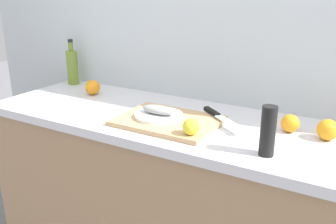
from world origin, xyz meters
The scene contains 12 objects.
back_wall centered at (0.00, 0.33, 1.25)m, with size 3.20×0.05×2.50m, color silver.
kitchen_counter centered at (0.00, 0.00, 0.45)m, with size 2.00×0.60×0.90m.
cutting_board centered at (-0.09, -0.07, 0.91)m, with size 0.42×0.31×0.02m, color tan.
white_plate centered at (-0.14, -0.07, 0.93)m, with size 0.21×0.21×0.01m, color white.
fish_fillet centered at (-0.14, -0.07, 0.95)m, with size 0.15×0.07×0.04m, color #999E99.
chef_knife centered at (0.08, 0.05, 0.93)m, with size 0.25×0.20×0.02m.
lemon_0 centered at (0.07, -0.18, 0.95)m, with size 0.06×0.06×0.06m, color yellow.
olive_oil_bottle centered at (-0.91, 0.22, 1.01)m, with size 0.06×0.06×0.26m.
orange_0 centered at (-0.66, 0.10, 0.94)m, with size 0.08×0.08×0.08m, color orange.
orange_1 centered at (0.37, 0.08, 0.94)m, with size 0.07×0.07×0.07m, color orange.
orange_2 centered at (0.51, 0.07, 0.94)m, with size 0.08×0.08×0.08m, color orange.
pepper_mill centered at (0.35, -0.17, 0.99)m, with size 0.05×0.05×0.18m, color black.
Camera 1 is at (0.63, -1.33, 1.45)m, focal length 39.07 mm.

